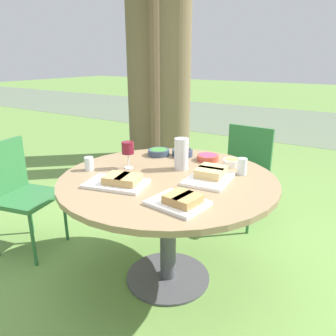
{
  "coord_description": "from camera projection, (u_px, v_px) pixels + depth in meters",
  "views": [
    {
      "loc": [
        1.07,
        -1.66,
        1.5
      ],
      "look_at": [
        0.0,
        0.0,
        0.83
      ],
      "focal_mm": 35.0,
      "sensor_mm": 36.0,
      "label": 1
    }
  ],
  "objects": [
    {
      "name": "water_pitcher",
      "position": [
        181.0,
        154.0,
        2.22
      ],
      "size": [
        0.1,
        0.1,
        0.22
      ],
      "color": "silver",
      "rests_on": "dining_table"
    },
    {
      "name": "chair_near_right",
      "position": [
        18.0,
        188.0,
        2.58
      ],
      "size": [
        0.51,
        0.52,
        0.89
      ],
      "color": "#2D6B38",
      "rests_on": "ground_plane"
    },
    {
      "name": "platter_charcuterie",
      "position": [
        210.0,
        175.0,
        2.05
      ],
      "size": [
        0.29,
        0.36,
        0.07
      ],
      "color": "white",
      "rests_on": "dining_table"
    },
    {
      "name": "platter_sandwich_side",
      "position": [
        180.0,
        201.0,
        1.69
      ],
      "size": [
        0.31,
        0.26,
        0.06
      ],
      "color": "white",
      "rests_on": "dining_table"
    },
    {
      "name": "ground_plane",
      "position": [
        168.0,
        277.0,
        2.35
      ],
      "size": [
        40.0,
        40.0,
        0.0
      ],
      "primitive_type": "plane",
      "color": "#668E42"
    },
    {
      "name": "bowl_olives",
      "position": [
        182.0,
        152.0,
        2.54
      ],
      "size": [
        0.16,
        0.16,
        0.05
      ],
      "color": "#334256",
      "rests_on": "dining_table"
    },
    {
      "name": "cup_water_far",
      "position": [
        242.0,
        166.0,
        2.13
      ],
      "size": [
        0.06,
        0.06,
        0.11
      ],
      "color": "silver",
      "rests_on": "dining_table"
    },
    {
      "name": "wine_glass",
      "position": [
        128.0,
        149.0,
        2.22
      ],
      "size": [
        0.08,
        0.08,
        0.19
      ],
      "color": "silver",
      "rests_on": "dining_table"
    },
    {
      "name": "cup_water_near",
      "position": [
        89.0,
        164.0,
        2.22
      ],
      "size": [
        0.06,
        0.06,
        0.09
      ],
      "color": "silver",
      "rests_on": "dining_table"
    },
    {
      "name": "dining_table",
      "position": [
        168.0,
        193.0,
        2.14
      ],
      "size": [
        1.39,
        1.39,
        0.77
      ],
      "color": "#4C4C51",
      "rests_on": "ground_plane"
    },
    {
      "name": "river_strip",
      "position": [
        322.0,
        125.0,
        7.6
      ],
      "size": [
        40.0,
        4.39,
        0.01
      ],
      "color": "#6B7F5B",
      "rests_on": "ground_plane"
    },
    {
      "name": "platter_bread_main",
      "position": [
        119.0,
        181.0,
        1.95
      ],
      "size": [
        0.4,
        0.31,
        0.07
      ],
      "color": "white",
      "rests_on": "dining_table"
    },
    {
      "name": "bowl_fries",
      "position": [
        231.0,
        162.0,
        2.31
      ],
      "size": [
        0.12,
        0.12,
        0.05
      ],
      "color": "white",
      "rests_on": "dining_table"
    },
    {
      "name": "bowl_dip_red",
      "position": [
        208.0,
        157.0,
        2.44
      ],
      "size": [
        0.16,
        0.16,
        0.04
      ],
      "color": "#B74733",
      "rests_on": "dining_table"
    },
    {
      "name": "bowl_salad",
      "position": [
        159.0,
        152.0,
        2.56
      ],
      "size": [
        0.17,
        0.17,
        0.05
      ],
      "color": "#334256",
      "rests_on": "dining_table"
    },
    {
      "name": "chair_near_left",
      "position": [
        243.0,
        166.0,
        3.09
      ],
      "size": [
        0.47,
        0.45,
        0.89
      ],
      "color": "#2D6B38",
      "rests_on": "ground_plane"
    }
  ]
}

